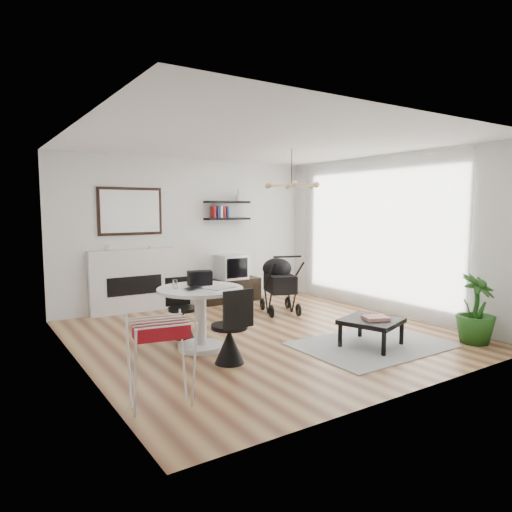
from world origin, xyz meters
TOP-DOWN VIEW (x-y plane):
  - floor at (0.00, 0.00)m, footprint 5.00×5.00m
  - ceiling at (0.00, 0.00)m, footprint 5.00×5.00m
  - wall_back at (0.00, 2.50)m, footprint 5.00×0.00m
  - wall_left at (-2.50, 0.00)m, footprint 0.00×5.00m
  - wall_right at (2.50, 0.00)m, footprint 0.00×5.00m
  - sheer_curtain at (2.40, 0.20)m, footprint 0.04×3.60m
  - fireplace at (-1.10, 2.42)m, footprint 1.50×0.17m
  - shelf_lower at (0.75, 2.37)m, footprint 0.90×0.25m
  - shelf_upper at (0.75, 2.37)m, footprint 0.90×0.25m
  - pendant_lamp at (0.70, 0.30)m, footprint 0.90×0.90m
  - tv_console at (0.75, 2.28)m, footprint 1.18×0.41m
  - crt_tv at (0.78, 2.28)m, footprint 0.54×0.47m
  - dining_table at (-1.06, -0.11)m, footprint 1.09×1.09m
  - laptop at (-1.17, -0.20)m, footprint 0.35×0.30m
  - black_bag at (-0.97, 0.08)m, footprint 0.35×0.26m
  - newspaper at (-0.87, -0.24)m, footprint 0.45×0.42m
  - drinking_glass at (-1.34, 0.04)m, footprint 0.06×0.06m
  - chair_far at (-1.04, 0.52)m, footprint 0.40×0.41m
  - chair_near at (-1.02, -0.80)m, footprint 0.43×0.43m
  - drying_rack at (-2.13, -1.47)m, footprint 0.62×0.59m
  - stroller at (1.03, 1.05)m, footprint 0.77×0.95m
  - rug at (0.91, -1.20)m, footprint 1.94×1.40m
  - coffee_table at (0.85, -1.23)m, footprint 0.87×0.87m
  - magazines at (0.87, -1.28)m, footprint 0.36×0.32m
  - potted_plant at (2.14, -1.89)m, footprint 0.58×0.58m

SIDE VIEW (x-z plane):
  - floor at x=0.00m, z-range 0.00..0.00m
  - rug at x=0.91m, z-range 0.00..0.01m
  - tv_console at x=0.75m, z-range 0.00..0.44m
  - chair_far at x=-1.04m, z-range -0.15..0.68m
  - chair_near at x=-1.02m, z-range -0.17..0.73m
  - coffee_table at x=0.85m, z-range 0.15..0.50m
  - magazines at x=0.87m, z-range 0.37..0.41m
  - drying_rack at x=-2.13m, z-range 0.02..0.84m
  - stroller at x=1.03m, z-range -0.07..0.97m
  - potted_plant at x=2.14m, z-range 0.00..0.92m
  - dining_table at x=-1.06m, z-range 0.13..0.93m
  - crt_tv at x=0.78m, z-range 0.44..0.91m
  - fireplace at x=-1.10m, z-range -0.39..1.77m
  - newspaper at x=-0.87m, z-range 0.80..0.81m
  - laptop at x=-1.17m, z-range 0.80..0.82m
  - drinking_glass at x=-1.34m, z-range 0.80..0.91m
  - black_bag at x=-0.97m, z-range 0.80..0.98m
  - wall_back at x=0.00m, z-range -1.15..3.85m
  - wall_left at x=-2.50m, z-range -1.15..3.85m
  - wall_right at x=2.50m, z-range -1.15..3.85m
  - sheer_curtain at x=2.40m, z-range 0.05..2.65m
  - shelf_lower at x=0.75m, z-range 1.58..1.62m
  - shelf_upper at x=0.75m, z-range 1.90..1.94m
  - pendant_lamp at x=0.70m, z-range 2.10..2.20m
  - ceiling at x=0.00m, z-range 2.70..2.70m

